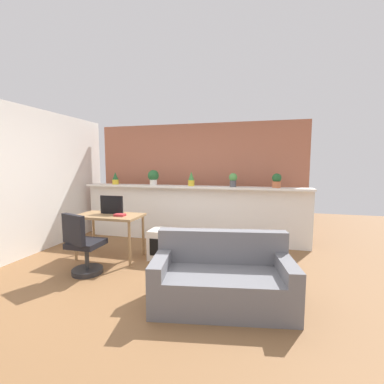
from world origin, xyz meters
name	(u,v)px	position (x,y,z in m)	size (l,w,h in m)	color
ground_plane	(154,282)	(0.00, 0.00, 0.00)	(12.00, 12.00, 0.00)	brown
divider_wall	(191,215)	(0.00, 2.00, 0.56)	(4.67, 0.16, 1.12)	white
plant_shelf	(191,187)	(0.00, 1.96, 1.14)	(4.67, 0.35, 0.04)	white
brick_wall_behind	(198,180)	(0.00, 2.60, 1.25)	(4.67, 0.10, 2.50)	#AD664C
side_wall_left	(21,182)	(-2.59, 0.40, 1.30)	(0.12, 4.40, 2.60)	white
potted_plant_0	(115,178)	(-1.71, 1.95, 1.29)	(0.14, 0.14, 0.27)	gold
potted_plant_1	(153,177)	(-0.81, 1.93, 1.34)	(0.23, 0.23, 0.32)	silver
potted_plant_2	(191,179)	(0.01, 1.96, 1.30)	(0.13, 0.13, 0.29)	gold
potted_plant_3	(233,179)	(0.86, 1.96, 1.31)	(0.16, 0.16, 0.27)	#4C4C51
potted_plant_4	(277,180)	(1.67, 1.98, 1.30)	(0.17, 0.17, 0.27)	#C66B42
desk	(110,220)	(-1.10, 0.71, 0.67)	(1.10, 0.60, 0.75)	#99754C
tv_monitor	(112,205)	(-1.10, 0.79, 0.91)	(0.42, 0.04, 0.32)	black
office_chair	(83,249)	(-1.09, -0.02, 0.39)	(0.50, 0.50, 0.91)	#262628
side_cube_shelf	(162,244)	(-0.22, 0.89, 0.25)	(0.40, 0.41, 0.50)	silver
book_on_desk	(120,215)	(-0.86, 0.64, 0.77)	(0.17, 0.12, 0.04)	#B22D33
couch	(222,280)	(0.97, -0.30, 0.28)	(1.67, 1.01, 0.80)	slate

